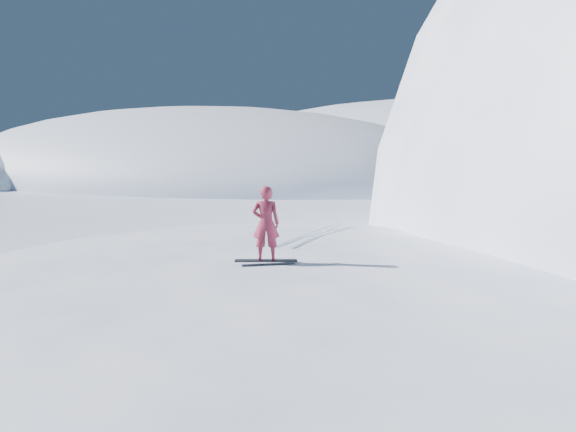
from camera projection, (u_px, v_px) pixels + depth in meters
name	position (u px, v px, depth m)	size (l,w,h in m)	color
ground	(292.00, 351.00, 13.65)	(400.00, 400.00, 0.00)	white
near_ridge	(376.00, 327.00, 15.51)	(36.00, 28.00, 4.80)	white
far_ridge_a	(177.00, 180.00, 102.45)	(120.00, 70.00, 28.00)	white
far_ridge_c	(415.00, 175.00, 125.67)	(140.00, 90.00, 36.00)	white
wind_bumps	(317.00, 325.00, 15.69)	(16.00, 14.40, 1.00)	white
snowboard	(266.00, 261.00, 13.51)	(1.64, 0.31, 0.03)	black
snowboarder	(266.00, 223.00, 13.39)	(0.71, 0.47, 1.96)	maroon
vapor_plume	(155.00, 193.00, 68.59)	(10.13, 8.11, 7.09)	white
board_tracks	(317.00, 232.00, 18.29)	(1.72, 5.91, 0.04)	silver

